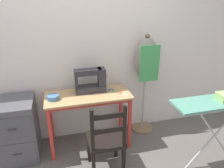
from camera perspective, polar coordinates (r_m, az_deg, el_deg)
name	(u,v)px	position (r m, az deg, el deg)	size (l,w,h in m)	color
ground_plane	(93,155)	(2.99, -4.89, -17.90)	(14.00, 14.00, 0.00)	#5B5651
wall_back	(83,48)	(2.88, -7.67, 9.19)	(10.00, 0.05, 2.55)	silver
sewing_table	(89,103)	(2.81, -6.14, -4.85)	(1.07, 0.48, 0.76)	tan
sewing_machine	(92,81)	(2.79, -5.24, 0.76)	(0.40, 0.16, 0.33)	#28282D
fabric_bowl	(53,97)	(2.71, -15.19, -3.38)	(0.14, 0.14, 0.06)	teal
scissors	(122,93)	(2.78, 2.72, -2.46)	(0.10, 0.12, 0.01)	silver
thread_spool_near_machine	(109,90)	(2.84, -0.74, -1.48)	(0.03, 0.03, 0.04)	#2875C1
thread_spool_mid_table	(113,90)	(2.82, 0.32, -1.70)	(0.03, 0.03, 0.04)	green
wooden_chair	(106,140)	(2.52, -1.57, -14.53)	(0.40, 0.38, 0.91)	black
filing_cabinet	(18,129)	(2.98, -23.40, -10.84)	(0.46, 0.52, 0.78)	#4C4C51
dress_form	(146,65)	(3.02, 8.83, 5.04)	(0.32, 0.32, 1.45)	#846647
ironing_board	(221,104)	(2.64, 26.68, -4.81)	(1.10, 0.31, 0.89)	#518E7A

